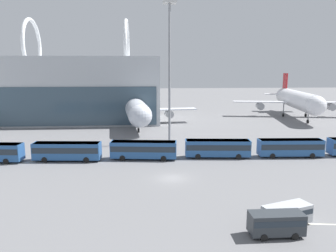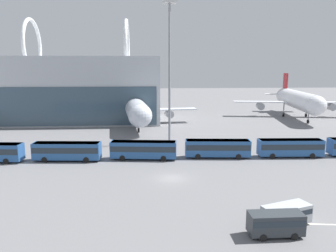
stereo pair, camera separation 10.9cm
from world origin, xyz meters
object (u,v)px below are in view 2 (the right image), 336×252
at_px(airliner_at_gate_far, 135,107).
at_px(shuttle_bus_2, 144,149).
at_px(shuttle_bus_1, 67,150).
at_px(shuttle_bus_4, 290,147).
at_px(service_van_foreground, 286,213).
at_px(shuttle_bus_3, 217,147).
at_px(airliner_parked_remote, 297,100).
at_px(service_van_crossing, 276,222).
at_px(floodlight_mast, 170,46).

height_order(airliner_at_gate_far, shuttle_bus_2, airliner_at_gate_far).
bearing_deg(shuttle_bus_1, shuttle_bus_4, 4.27).
xyz_separation_m(airliner_at_gate_far, shuttle_bus_4, (29.58, -37.77, -3.14)).
xyz_separation_m(shuttle_bus_4, service_van_foreground, (-12.07, -25.90, -0.63)).
height_order(shuttle_bus_3, shuttle_bus_4, same).
xyz_separation_m(airliner_parked_remote, shuttle_bus_2, (-50.66, -47.80, -3.96)).
bearing_deg(shuttle_bus_2, service_van_crossing, -58.93).
relative_size(airliner_parked_remote, shuttle_bus_3, 3.45).
bearing_deg(service_van_crossing, shuttle_bus_1, 132.71).
bearing_deg(service_van_foreground, shuttle_bus_1, 118.45).
bearing_deg(airliner_at_gate_far, service_van_foreground, 9.47).
bearing_deg(floodlight_mast, shuttle_bus_3, -59.78).
height_order(shuttle_bus_4, service_van_crossing, shuttle_bus_4).
bearing_deg(airliner_at_gate_far, shuttle_bus_4, 32.15).
relative_size(shuttle_bus_1, floodlight_mast, 0.40).
height_order(service_van_foreground, service_van_crossing, service_van_crossing).
xyz_separation_m(shuttle_bus_2, floodlight_mast, (5.70, 13.54, 18.94)).
bearing_deg(floodlight_mast, service_van_crossing, -80.22).
height_order(airliner_at_gate_far, floodlight_mast, floodlight_mast).
height_order(airliner_parked_remote, shuttle_bus_4, airliner_parked_remote).
xyz_separation_m(shuttle_bus_3, floodlight_mast, (-7.79, 13.37, 18.94)).
height_order(airliner_parked_remote, service_van_crossing, airliner_parked_remote).
bearing_deg(shuttle_bus_2, airliner_parked_remote, 49.89).
height_order(shuttle_bus_1, floodlight_mast, floodlight_mast).
relative_size(airliner_at_gate_far, shuttle_bus_4, 3.41).
xyz_separation_m(shuttle_bus_2, shuttle_bus_4, (26.98, -0.35, 0.00)).
xyz_separation_m(service_van_foreground, floodlight_mast, (-9.21, 39.79, 19.57)).
height_order(service_van_foreground, floodlight_mast, floodlight_mast).
relative_size(airliner_at_gate_far, floodlight_mast, 1.35).
relative_size(shuttle_bus_4, service_van_foreground, 2.13).
bearing_deg(shuttle_bus_1, airliner_parked_remote, 41.48).
bearing_deg(airliner_parked_remote, shuttle_bus_2, -37.45).
relative_size(airliner_parked_remote, shuttle_bus_1, 3.45).
bearing_deg(service_van_foreground, shuttle_bus_2, 100.81).
height_order(airliner_parked_remote, shuttle_bus_2, airliner_parked_remote).
xyz_separation_m(shuttle_bus_1, service_van_crossing, (26.41, -28.33, -0.54)).
bearing_deg(service_van_crossing, service_van_foreground, 45.61).
xyz_separation_m(airliner_at_gate_far, shuttle_bus_1, (-10.88, -37.41, -3.14)).
xyz_separation_m(shuttle_bus_2, service_van_foreground, (14.91, -26.26, -0.63)).
bearing_deg(airliner_at_gate_far, service_van_crossing, 7.37).
bearing_deg(shuttle_bus_3, shuttle_bus_4, 2.64).
distance_m(shuttle_bus_2, floodlight_mast, 23.97).
distance_m(shuttle_bus_2, shuttle_bus_3, 13.49).
xyz_separation_m(shuttle_bus_3, service_van_foreground, (1.42, -26.43, -0.63)).
relative_size(airliner_at_gate_far, shuttle_bus_1, 3.39).
distance_m(service_van_foreground, service_van_crossing, 2.87).
distance_m(shuttle_bus_3, service_van_crossing, 28.50).
bearing_deg(service_van_crossing, shuttle_bus_3, 88.57).
relative_size(airliner_parked_remote, service_van_crossing, 7.80).
bearing_deg(service_van_foreground, shuttle_bus_4, 46.24).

